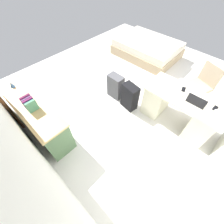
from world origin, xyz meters
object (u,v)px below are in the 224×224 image
bed (148,48)px  desk (179,109)px  desk_lamp (224,100)px  cell_phone_near_laptop (215,108)px  credenza (36,116)px  figurine_small (12,85)px  suitcase_spare_grey (115,87)px  office_chair (199,87)px  cell_phone_by_mouse (184,89)px  computer_mouse (182,94)px  laptop (196,102)px  suitcase_black (130,97)px

bed → desk: bearing=138.6°
desk_lamp → cell_phone_near_laptop: bearing=-72.4°
credenza → figurine_small: 0.73m
suitcase_spare_grey → cell_phone_near_laptop: cell_phone_near_laptop is taller
desk → cell_phone_near_laptop: size_ratio=10.68×
office_chair → cell_phone_near_laptop: 0.98m
cell_phone_by_mouse → figurine_small: (2.39, 2.21, 0.05)m
computer_mouse → desk_lamp: (-0.57, -0.03, 0.24)m
desk → office_chair: (-0.02, -0.87, 0.03)m
office_chair → cell_phone_by_mouse: bearing=79.2°
desk → suitcase_spare_grey: (1.44, 0.32, -0.09)m
desk → cell_phone_by_mouse: size_ratio=10.68×
credenza → desk_lamp: (-2.42, -2.08, 0.63)m
laptop → figurine_small: bearing=36.7°
cell_phone_by_mouse → desk_lamp: bearing=151.3°
suitcase_black → figurine_small: size_ratio=5.62×
suitcase_spare_grey → office_chair: bearing=-140.7°
suitcase_black → desk_lamp: desk_lamp is taller
office_chair → figurine_small: 3.90m
laptop → credenza: bearing=43.7°
computer_mouse → cell_phone_by_mouse: size_ratio=0.74×
cell_phone_by_mouse → desk_lamp: desk_lamp is taller
suitcase_spare_grey → computer_mouse: bearing=-167.6°
bed → cell_phone_by_mouse: 2.51m
cell_phone_near_laptop → desk_lamp: size_ratio=0.39×
credenza → desk_lamp: size_ratio=5.22×
desk → suitcase_spare_grey: size_ratio=2.44×
suitcase_black → computer_mouse: bearing=-151.4°
desk_lamp → suitcase_spare_grey: bearing=9.8°
office_chair → desk_lamp: bearing=119.5°
suitcase_black → laptop: 1.30m
desk → credenza: 2.82m
desk → cell_phone_near_laptop: (-0.49, -0.07, 0.36)m
desk_lamp → bed: bearing=-34.9°
suitcase_black → cell_phone_near_laptop: 1.59m
desk → suitcase_black: desk is taller
desk_lamp → figurine_small: 3.67m
cell_phone_near_laptop → figurine_small: 3.68m
suitcase_spare_grey → cell_phone_near_laptop: 2.02m
suitcase_black → desk_lamp: (-1.48, -0.38, 0.70)m
desk → computer_mouse: (0.06, 0.02, 0.37)m
computer_mouse → figurine_small: figurine_small is taller
office_chair → laptop: 1.02m
cell_phone_by_mouse → office_chair: bearing=-118.5°
desk_lamp → laptop: bearing=12.6°
bed → desk_lamp: size_ratio=5.60×
cell_phone_near_laptop → cell_phone_by_mouse: 0.61m
suitcase_spare_grey → suitcase_black: bearing=175.2°
credenza → cell_phone_near_laptop: bearing=-138.2°
laptop → cell_phone_by_mouse: 0.37m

